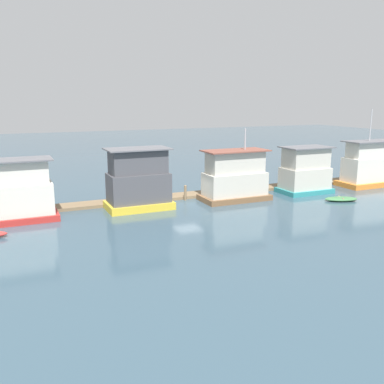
{
  "coord_description": "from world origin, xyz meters",
  "views": [
    {
      "loc": [
        -15.92,
        -37.0,
        9.98
      ],
      "look_at": [
        0.0,
        -1.0,
        1.4
      ],
      "focal_mm": 40.0,
      "sensor_mm": 36.0,
      "label": 1
    }
  ],
  "objects_px": {
    "houseboat_teal": "(305,171)",
    "mooring_post_near_right": "(158,194)",
    "houseboat_yellow": "(138,181)",
    "houseboat_orange": "(369,166)",
    "houseboat_red": "(19,193)",
    "houseboat_brown": "(235,178)",
    "dinghy_green": "(341,199)",
    "mooring_post_far_right": "(185,193)",
    "mooring_post_near_left": "(213,188)"
  },
  "relations": [
    {
      "from": "houseboat_teal",
      "to": "mooring_post_near_right",
      "type": "xyz_separation_m",
      "value": [
        -16.18,
        1.92,
        -1.46
      ]
    },
    {
      "from": "houseboat_yellow",
      "to": "houseboat_orange",
      "type": "xyz_separation_m",
      "value": [
        27.95,
        -0.37,
        -0.25
      ]
    },
    {
      "from": "houseboat_red",
      "to": "houseboat_yellow",
      "type": "distance_m",
      "value": 10.22
    },
    {
      "from": "houseboat_teal",
      "to": "mooring_post_near_right",
      "type": "height_order",
      "value": "houseboat_teal"
    },
    {
      "from": "houseboat_brown",
      "to": "houseboat_orange",
      "type": "xyz_separation_m",
      "value": [
        18.1,
        0.16,
        0.06
      ]
    },
    {
      "from": "houseboat_red",
      "to": "dinghy_green",
      "type": "relative_size",
      "value": 1.66
    },
    {
      "from": "houseboat_teal",
      "to": "mooring_post_near_right",
      "type": "distance_m",
      "value": 16.36
    },
    {
      "from": "dinghy_green",
      "to": "mooring_post_far_right",
      "type": "xyz_separation_m",
      "value": [
        -14.13,
        6.6,
        0.55
      ]
    },
    {
      "from": "mooring_post_far_right",
      "to": "dinghy_green",
      "type": "bearing_deg",
      "value": -25.05
    },
    {
      "from": "mooring_post_near_left",
      "to": "mooring_post_near_right",
      "type": "height_order",
      "value": "mooring_post_near_left"
    },
    {
      "from": "houseboat_teal",
      "to": "mooring_post_far_right",
      "type": "relative_size",
      "value": 3.63
    },
    {
      "from": "mooring_post_near_right",
      "to": "mooring_post_far_right",
      "type": "bearing_deg",
      "value": 0.0
    },
    {
      "from": "houseboat_red",
      "to": "dinghy_green",
      "type": "height_order",
      "value": "houseboat_red"
    },
    {
      "from": "houseboat_brown",
      "to": "mooring_post_far_right",
      "type": "xyz_separation_m",
      "value": [
        -4.58,
        1.92,
        -1.53
      ]
    },
    {
      "from": "dinghy_green",
      "to": "houseboat_brown",
      "type": "bearing_deg",
      "value": 153.87
    },
    {
      "from": "mooring_post_far_right",
      "to": "houseboat_brown",
      "type": "bearing_deg",
      "value": -22.72
    },
    {
      "from": "mooring_post_near_left",
      "to": "mooring_post_near_right",
      "type": "xyz_separation_m",
      "value": [
        -5.98,
        0.0,
        -0.12
      ]
    },
    {
      "from": "houseboat_red",
      "to": "mooring_post_near_right",
      "type": "xyz_separation_m",
      "value": [
        12.57,
        1.13,
        -1.48
      ]
    },
    {
      "from": "houseboat_yellow",
      "to": "houseboat_teal",
      "type": "distance_m",
      "value": 18.55
    },
    {
      "from": "mooring_post_near_right",
      "to": "houseboat_orange",
      "type": "bearing_deg",
      "value": -3.94
    },
    {
      "from": "mooring_post_near_left",
      "to": "dinghy_green",
      "type": "bearing_deg",
      "value": -30.85
    },
    {
      "from": "houseboat_red",
      "to": "mooring_post_near_right",
      "type": "bearing_deg",
      "value": 5.12
    },
    {
      "from": "houseboat_brown",
      "to": "dinghy_green",
      "type": "relative_size",
      "value": 2.0
    },
    {
      "from": "houseboat_teal",
      "to": "houseboat_orange",
      "type": "bearing_deg",
      "value": 1.0
    },
    {
      "from": "dinghy_green",
      "to": "houseboat_orange",
      "type": "bearing_deg",
      "value": 29.51
    },
    {
      "from": "houseboat_red",
      "to": "mooring_post_far_right",
      "type": "distance_m",
      "value": 15.6
    },
    {
      "from": "mooring_post_near_right",
      "to": "mooring_post_near_left",
      "type": "bearing_deg",
      "value": 0.0
    },
    {
      "from": "houseboat_yellow",
      "to": "mooring_post_near_right",
      "type": "xyz_separation_m",
      "value": [
        2.36,
        1.4,
        -1.73
      ]
    },
    {
      "from": "houseboat_orange",
      "to": "mooring_post_near_left",
      "type": "distance_m",
      "value": 19.73
    },
    {
      "from": "houseboat_red",
      "to": "houseboat_teal",
      "type": "distance_m",
      "value": 28.76
    },
    {
      "from": "dinghy_green",
      "to": "mooring_post_near_left",
      "type": "relative_size",
      "value": 1.84
    },
    {
      "from": "houseboat_brown",
      "to": "mooring_post_far_right",
      "type": "bearing_deg",
      "value": 157.28
    },
    {
      "from": "houseboat_brown",
      "to": "houseboat_teal",
      "type": "distance_m",
      "value": 8.69
    },
    {
      "from": "houseboat_brown",
      "to": "mooring_post_near_right",
      "type": "relative_size",
      "value": 4.16
    },
    {
      "from": "mooring_post_near_right",
      "to": "houseboat_red",
      "type": "bearing_deg",
      "value": -174.88
    },
    {
      "from": "houseboat_yellow",
      "to": "mooring_post_near_left",
      "type": "distance_m",
      "value": 8.61
    },
    {
      "from": "houseboat_yellow",
      "to": "houseboat_red",
      "type": "bearing_deg",
      "value": 178.49
    },
    {
      "from": "houseboat_brown",
      "to": "houseboat_teal",
      "type": "relative_size",
      "value": 1.3
    },
    {
      "from": "dinghy_green",
      "to": "houseboat_yellow",
      "type": "bearing_deg",
      "value": 164.97
    },
    {
      "from": "houseboat_yellow",
      "to": "houseboat_teal",
      "type": "height_order",
      "value": "houseboat_yellow"
    },
    {
      "from": "dinghy_green",
      "to": "mooring_post_near_right",
      "type": "height_order",
      "value": "mooring_post_near_right"
    },
    {
      "from": "houseboat_yellow",
      "to": "mooring_post_far_right",
      "type": "xyz_separation_m",
      "value": [
        5.26,
        1.4,
        -1.83
      ]
    },
    {
      "from": "mooring_post_near_right",
      "to": "houseboat_yellow",
      "type": "bearing_deg",
      "value": -149.38
    },
    {
      "from": "houseboat_orange",
      "to": "mooring_post_near_right",
      "type": "distance_m",
      "value": 25.69
    },
    {
      "from": "houseboat_brown",
      "to": "dinghy_green",
      "type": "xyz_separation_m",
      "value": [
        9.54,
        -4.68,
        -2.08
      ]
    },
    {
      "from": "mooring_post_far_right",
      "to": "houseboat_red",
      "type": "bearing_deg",
      "value": -175.84
    },
    {
      "from": "houseboat_yellow",
      "to": "dinghy_green",
      "type": "distance_m",
      "value": 20.22
    },
    {
      "from": "houseboat_brown",
      "to": "mooring_post_near_left",
      "type": "xyz_separation_m",
      "value": [
        -1.51,
        1.92,
        -1.31
      ]
    },
    {
      "from": "houseboat_brown",
      "to": "mooring_post_far_right",
      "type": "height_order",
      "value": "houseboat_brown"
    },
    {
      "from": "houseboat_red",
      "to": "houseboat_orange",
      "type": "distance_m",
      "value": 38.16
    }
  ]
}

